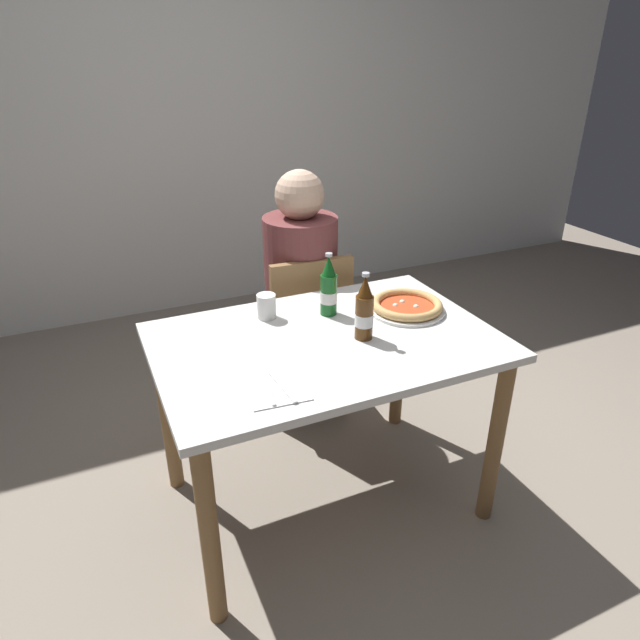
{
  "coord_description": "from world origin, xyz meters",
  "views": [
    {
      "loc": [
        -0.74,
        -1.58,
        1.68
      ],
      "look_at": [
        0.0,
        0.05,
        0.8
      ],
      "focal_mm": 31.29,
      "sensor_mm": 36.0,
      "label": 1
    }
  ],
  "objects_px": {
    "chair_behind_table": "(305,326)",
    "paper_cup": "(266,306)",
    "dining_table_main": "(326,366)",
    "napkin_with_cutlery": "(276,389)",
    "diner_seated": "(301,303)",
    "beer_bottle_left": "(364,311)",
    "pizza_margherita_near": "(407,306)",
    "beer_bottle_center": "(329,289)"
  },
  "relations": [
    {
      "from": "dining_table_main",
      "to": "napkin_with_cutlery",
      "type": "height_order",
      "value": "napkin_with_cutlery"
    },
    {
      "from": "napkin_with_cutlery",
      "to": "diner_seated",
      "type": "bearing_deg",
      "value": 63.25
    },
    {
      "from": "dining_table_main",
      "to": "chair_behind_table",
      "type": "xyz_separation_m",
      "value": [
        0.17,
        0.61,
        -0.15
      ]
    },
    {
      "from": "napkin_with_cutlery",
      "to": "paper_cup",
      "type": "bearing_deg",
      "value": 73.73
    },
    {
      "from": "napkin_with_cutlery",
      "to": "beer_bottle_left",
      "type": "bearing_deg",
      "value": 25.26
    },
    {
      "from": "chair_behind_table",
      "to": "beer_bottle_left",
      "type": "relative_size",
      "value": 3.44
    },
    {
      "from": "diner_seated",
      "to": "paper_cup",
      "type": "height_order",
      "value": "diner_seated"
    },
    {
      "from": "dining_table_main",
      "to": "beer_bottle_center",
      "type": "bearing_deg",
      "value": 62.26
    },
    {
      "from": "pizza_margherita_near",
      "to": "chair_behind_table",
      "type": "bearing_deg",
      "value": 111.53
    },
    {
      "from": "beer_bottle_left",
      "to": "paper_cup",
      "type": "relative_size",
      "value": 2.6
    },
    {
      "from": "beer_bottle_left",
      "to": "paper_cup",
      "type": "height_order",
      "value": "beer_bottle_left"
    },
    {
      "from": "chair_behind_table",
      "to": "beer_bottle_left",
      "type": "height_order",
      "value": "beer_bottle_left"
    },
    {
      "from": "chair_behind_table",
      "to": "napkin_with_cutlery",
      "type": "relative_size",
      "value": 4.37
    },
    {
      "from": "diner_seated",
      "to": "beer_bottle_center",
      "type": "bearing_deg",
      "value": -99.77
    },
    {
      "from": "pizza_margherita_near",
      "to": "paper_cup",
      "type": "distance_m",
      "value": 0.55
    },
    {
      "from": "chair_behind_table",
      "to": "pizza_margherita_near",
      "type": "height_order",
      "value": "chair_behind_table"
    },
    {
      "from": "napkin_with_cutlery",
      "to": "paper_cup",
      "type": "xyz_separation_m",
      "value": [
        0.14,
        0.48,
        0.04
      ]
    },
    {
      "from": "chair_behind_table",
      "to": "diner_seated",
      "type": "distance_m",
      "value": 0.11
    },
    {
      "from": "pizza_margherita_near",
      "to": "napkin_with_cutlery",
      "type": "xyz_separation_m",
      "value": [
        -0.66,
        -0.32,
        -0.02
      ]
    },
    {
      "from": "chair_behind_table",
      "to": "diner_seated",
      "type": "relative_size",
      "value": 0.7
    },
    {
      "from": "napkin_with_cutlery",
      "to": "dining_table_main",
      "type": "bearing_deg",
      "value": 40.91
    },
    {
      "from": "diner_seated",
      "to": "beer_bottle_left",
      "type": "distance_m",
      "value": 0.76
    },
    {
      "from": "diner_seated",
      "to": "beer_bottle_center",
      "type": "xyz_separation_m",
      "value": [
        -0.08,
        -0.48,
        0.27
      ]
    },
    {
      "from": "chair_behind_table",
      "to": "beer_bottle_left",
      "type": "xyz_separation_m",
      "value": [
        -0.05,
        -0.66,
        0.37
      ]
    },
    {
      "from": "chair_behind_table",
      "to": "beer_bottle_center",
      "type": "bearing_deg",
      "value": 83.47
    },
    {
      "from": "dining_table_main",
      "to": "diner_seated",
      "type": "distance_m",
      "value": 0.69
    },
    {
      "from": "pizza_margherita_near",
      "to": "beer_bottle_left",
      "type": "xyz_separation_m",
      "value": [
        -0.26,
        -0.13,
        0.08
      ]
    },
    {
      "from": "diner_seated",
      "to": "napkin_with_cutlery",
      "type": "height_order",
      "value": "diner_seated"
    },
    {
      "from": "dining_table_main",
      "to": "paper_cup",
      "type": "distance_m",
      "value": 0.32
    },
    {
      "from": "beer_bottle_left",
      "to": "napkin_with_cutlery",
      "type": "distance_m",
      "value": 0.45
    },
    {
      "from": "diner_seated",
      "to": "beer_bottle_center",
      "type": "relative_size",
      "value": 4.89
    },
    {
      "from": "paper_cup",
      "to": "diner_seated",
      "type": "bearing_deg",
      "value": 53.06
    },
    {
      "from": "chair_behind_table",
      "to": "dining_table_main",
      "type": "bearing_deg",
      "value": 77.95
    },
    {
      "from": "napkin_with_cutlery",
      "to": "pizza_margherita_near",
      "type": "bearing_deg",
      "value": 25.56
    },
    {
      "from": "beer_bottle_left",
      "to": "beer_bottle_center",
      "type": "xyz_separation_m",
      "value": [
        -0.03,
        0.23,
        0.0
      ]
    },
    {
      "from": "chair_behind_table",
      "to": "napkin_with_cutlery",
      "type": "height_order",
      "value": "chair_behind_table"
    },
    {
      "from": "chair_behind_table",
      "to": "pizza_margherita_near",
      "type": "bearing_deg",
      "value": 115.29
    },
    {
      "from": "chair_behind_table",
      "to": "beer_bottle_center",
      "type": "height_order",
      "value": "beer_bottle_center"
    },
    {
      "from": "chair_behind_table",
      "to": "paper_cup",
      "type": "bearing_deg",
      "value": 53.64
    },
    {
      "from": "chair_behind_table",
      "to": "diner_seated",
      "type": "height_order",
      "value": "diner_seated"
    },
    {
      "from": "dining_table_main",
      "to": "napkin_with_cutlery",
      "type": "relative_size",
      "value": 6.17
    },
    {
      "from": "dining_table_main",
      "to": "pizza_margherita_near",
      "type": "height_order",
      "value": "pizza_margherita_near"
    }
  ]
}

